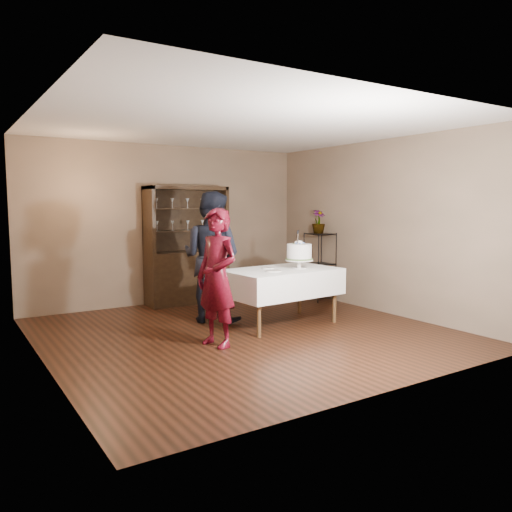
{
  "coord_description": "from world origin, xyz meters",
  "views": [
    {
      "loc": [
        -3.39,
        -5.55,
        1.71
      ],
      "look_at": [
        0.23,
        0.1,
        1.0
      ],
      "focal_mm": 35.0,
      "sensor_mm": 36.0,
      "label": 1
    }
  ],
  "objects_px": {
    "woman": "(217,278)",
    "potted_plant": "(319,222)",
    "china_hutch": "(187,265)",
    "man": "(211,257)",
    "cake": "(299,253)",
    "plant_etagere": "(320,264)",
    "cake_table": "(281,282)"
  },
  "relations": [
    {
      "from": "cake_table",
      "to": "potted_plant",
      "type": "xyz_separation_m",
      "value": [
        1.59,
        1.11,
        0.79
      ]
    },
    {
      "from": "cake_table",
      "to": "cake",
      "type": "bearing_deg",
      "value": -14.42
    },
    {
      "from": "plant_etagere",
      "to": "cake",
      "type": "distance_m",
      "value": 1.81
    },
    {
      "from": "cake",
      "to": "potted_plant",
      "type": "relative_size",
      "value": 1.32
    },
    {
      "from": "china_hutch",
      "to": "cake",
      "type": "relative_size",
      "value": 3.66
    },
    {
      "from": "man",
      "to": "china_hutch",
      "type": "bearing_deg",
      "value": -44.73
    },
    {
      "from": "plant_etagere",
      "to": "man",
      "type": "xyz_separation_m",
      "value": [
        -2.35,
        -0.37,
        0.29
      ]
    },
    {
      "from": "woman",
      "to": "plant_etagere",
      "type": "bearing_deg",
      "value": 102.94
    },
    {
      "from": "woman",
      "to": "potted_plant",
      "type": "distance_m",
      "value": 3.31
    },
    {
      "from": "man",
      "to": "potted_plant",
      "type": "distance_m",
      "value": 2.4
    },
    {
      "from": "cake_table",
      "to": "man",
      "type": "height_order",
      "value": "man"
    },
    {
      "from": "cake_table",
      "to": "woman",
      "type": "bearing_deg",
      "value": -160.28
    },
    {
      "from": "man",
      "to": "potted_plant",
      "type": "xyz_separation_m",
      "value": [
        2.33,
        0.4,
        0.45
      ]
    },
    {
      "from": "china_hutch",
      "to": "plant_etagere",
      "type": "xyz_separation_m",
      "value": [
        2.08,
        -1.05,
        -0.01
      ]
    },
    {
      "from": "cake",
      "to": "china_hutch",
      "type": "bearing_deg",
      "value": 108.33
    },
    {
      "from": "cake",
      "to": "woman",
      "type": "bearing_deg",
      "value": -165.73
    },
    {
      "from": "china_hutch",
      "to": "woman",
      "type": "height_order",
      "value": "china_hutch"
    },
    {
      "from": "china_hutch",
      "to": "cake",
      "type": "bearing_deg",
      "value": -71.67
    },
    {
      "from": "plant_etagere",
      "to": "cake_table",
      "type": "relative_size",
      "value": 0.73
    },
    {
      "from": "plant_etagere",
      "to": "man",
      "type": "distance_m",
      "value": 2.39
    },
    {
      "from": "potted_plant",
      "to": "cake_table",
      "type": "bearing_deg",
      "value": -145.08
    },
    {
      "from": "cake",
      "to": "potted_plant",
      "type": "distance_m",
      "value": 1.82
    },
    {
      "from": "china_hutch",
      "to": "man",
      "type": "height_order",
      "value": "china_hutch"
    },
    {
      "from": "cake_table",
      "to": "potted_plant",
      "type": "bearing_deg",
      "value": 34.92
    },
    {
      "from": "china_hutch",
      "to": "woman",
      "type": "distance_m",
      "value": 2.72
    },
    {
      "from": "china_hutch",
      "to": "man",
      "type": "distance_m",
      "value": 1.48
    },
    {
      "from": "plant_etagere",
      "to": "cake",
      "type": "height_order",
      "value": "cake"
    },
    {
      "from": "china_hutch",
      "to": "plant_etagere",
      "type": "distance_m",
      "value": 2.33
    },
    {
      "from": "man",
      "to": "potted_plant",
      "type": "bearing_deg",
      "value": -114.38
    },
    {
      "from": "plant_etagere",
      "to": "potted_plant",
      "type": "height_order",
      "value": "potted_plant"
    },
    {
      "from": "plant_etagere",
      "to": "potted_plant",
      "type": "xyz_separation_m",
      "value": [
        -0.02,
        0.02,
        0.74
      ]
    },
    {
      "from": "china_hutch",
      "to": "cake",
      "type": "height_order",
      "value": "china_hutch"
    }
  ]
}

